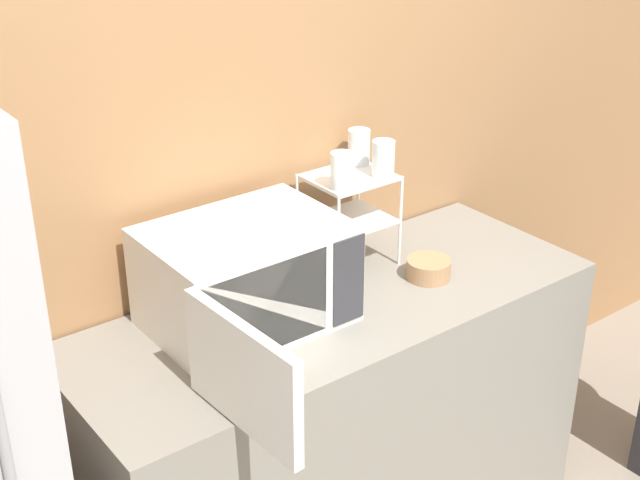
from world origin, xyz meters
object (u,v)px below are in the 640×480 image
dish_rack (349,201)px  glass_back_right (359,147)px  glass_front_right (383,159)px  glass_front_left (342,171)px  bowl (428,269)px  microwave (246,280)px

dish_rack → glass_back_right: bearing=35.2°
glass_front_right → glass_front_left: bearing=-178.6°
glass_front_left → glass_back_right: (0.18, 0.13, 0.00)m
dish_rack → glass_front_right: (0.08, -0.07, 0.15)m
dish_rack → glass_front_right: bearing=-38.0°
glass_front_left → glass_front_right: 0.17m
glass_front_left → bowl: 0.45m
microwave → glass_front_right: (0.57, 0.07, 0.22)m
microwave → bowl: 0.65m
glass_front_right → glass_back_right: bearing=86.8°
microwave → glass_front_right: glass_front_right is taller
glass_front_right → dish_rack: bearing=142.0°
microwave → glass_front_left: bearing=9.2°
glass_back_right → bowl: glass_back_right is taller
dish_rack → glass_front_right: 0.18m
dish_rack → glass_front_left: 0.18m
microwave → glass_back_right: bearing=18.9°
microwave → bowl: microwave is taller
microwave → glass_front_left: glass_front_left is taller
dish_rack → glass_back_right: size_ratio=2.69×
glass_front_left → glass_front_right: size_ratio=1.00×
glass_back_right → glass_front_left: bearing=-143.0°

